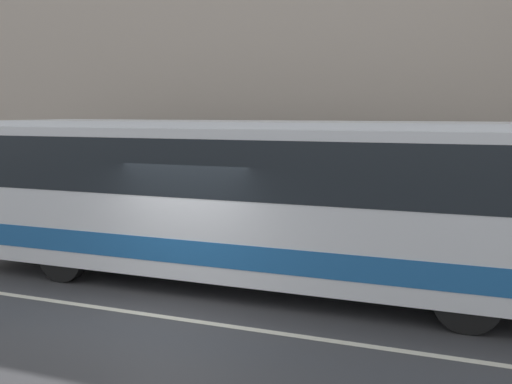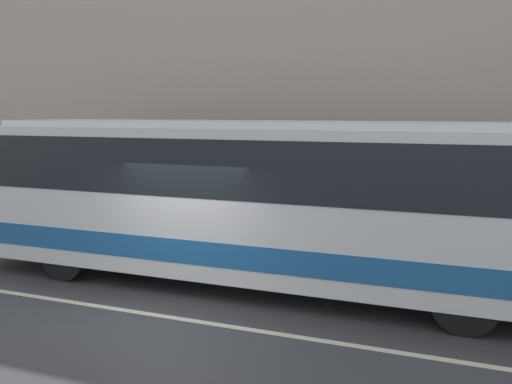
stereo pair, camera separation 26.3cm
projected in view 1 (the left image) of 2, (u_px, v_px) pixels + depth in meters
ground_plane at (161, 316)px, 9.67m from camera, size 60.00×60.00×0.00m
sidewalk at (263, 246)px, 14.41m from camera, size 60.00×2.25×0.14m
lane_stripe at (161, 316)px, 9.67m from camera, size 54.00×0.14×0.01m
transit_bus at (241, 194)px, 11.26m from camera, size 11.78×2.58×3.27m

